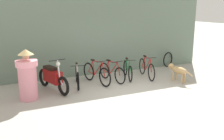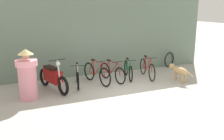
{
  "view_description": "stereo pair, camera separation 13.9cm",
  "coord_description": "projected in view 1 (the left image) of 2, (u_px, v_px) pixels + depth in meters",
  "views": [
    {
      "loc": [
        -4.14,
        -6.9,
        2.79
      ],
      "look_at": [
        -0.44,
        0.93,
        0.65
      ],
      "focal_mm": 42.0,
      "sensor_mm": 36.0,
      "label": 1
    },
    {
      "loc": [
        -4.01,
        -6.96,
        2.79
      ],
      "look_at": [
        -0.44,
        0.93,
        0.65
      ],
      "focal_mm": 42.0,
      "sensor_mm": 36.0,
      "label": 2
    }
  ],
  "objects": [
    {
      "name": "bicycle_1",
      "position": [
        96.0,
        74.0,
        9.56
      ],
      "size": [
        0.52,
        1.7,
        0.9
      ],
      "rotation": [
        0.0,
        0.0,
        -1.35
      ],
      "color": "black",
      "rests_on": "ground"
    },
    {
      "name": "bicycle_4",
      "position": [
        147.0,
        69.0,
        10.35
      ],
      "size": [
        0.52,
        1.7,
        0.88
      ],
      "rotation": [
        0.0,
        0.0,
        -1.79
      ],
      "color": "black",
      "rests_on": "ground"
    },
    {
      "name": "motorcycle",
      "position": [
        53.0,
        78.0,
        8.72
      ],
      "size": [
        0.69,
        1.92,
        1.12
      ],
      "rotation": [
        0.0,
        0.0,
        -1.3
      ],
      "color": "black",
      "rests_on": "ground"
    },
    {
      "name": "bicycle_2",
      "position": [
        112.0,
        72.0,
        9.84
      ],
      "size": [
        0.47,
        1.58,
        0.82
      ],
      "rotation": [
        0.0,
        0.0,
        -1.38
      ],
      "color": "black",
      "rests_on": "ground"
    },
    {
      "name": "ground_plane",
      "position": [
        136.0,
        94.0,
        8.44
      ],
      "size": [
        60.0,
        60.0,
        0.0
      ],
      "primitive_type": "plane",
      "color": "#ADA89E"
    },
    {
      "name": "bicycle_0",
      "position": [
        77.0,
        77.0,
        9.26
      ],
      "size": [
        0.55,
        1.6,
        0.82
      ],
      "rotation": [
        0.0,
        0.0,
        -1.83
      ],
      "color": "black",
      "rests_on": "ground"
    },
    {
      "name": "person_in_robes",
      "position": [
        27.0,
        75.0,
        7.81
      ],
      "size": [
        0.69,
        0.69,
        1.55
      ],
      "rotation": [
        0.0,
        0.0,
        3.22
      ],
      "color": "pink",
      "rests_on": "ground"
    },
    {
      "name": "stray_dog",
      "position": [
        178.0,
        70.0,
        9.82
      ],
      "size": [
        0.34,
        1.23,
        0.62
      ],
      "rotation": [
        0.0,
        0.0,
        1.68
      ],
      "color": "tan",
      "rests_on": "ground"
    },
    {
      "name": "bicycle_3",
      "position": [
        128.0,
        70.0,
        10.24
      ],
      "size": [
        0.57,
        1.52,
        0.8
      ],
      "rotation": [
        0.0,
        0.0,
        -1.87
      ],
      "color": "black",
      "rests_on": "ground"
    },
    {
      "name": "spare_tire_left",
      "position": [
        168.0,
        59.0,
        12.18
      ],
      "size": [
        0.67,
        0.26,
        0.69
      ],
      "rotation": [
        0.0,
        0.0,
        0.31
      ],
      "color": "black",
      "rests_on": "ground"
    },
    {
      "name": "shop_wall_back",
      "position": [
        100.0,
        33.0,
        10.71
      ],
      "size": [
        9.9,
        0.2,
        3.38
      ],
      "color": "slate",
      "rests_on": "ground"
    }
  ]
}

